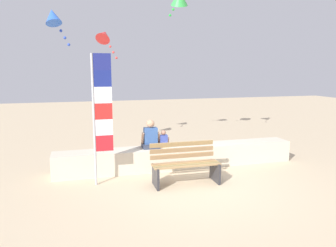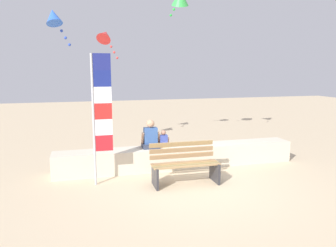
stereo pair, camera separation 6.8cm
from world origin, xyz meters
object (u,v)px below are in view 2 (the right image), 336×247
(person_child, at_px, (163,140))
(flag_banner, at_px, (100,110))
(person_adult, at_px, (151,137))
(kite_red, at_px, (105,36))
(park_bench, at_px, (185,165))
(kite_blue, at_px, (54,17))

(person_child, distance_m, flag_banner, 1.99)
(person_adult, relative_size, kite_red, 0.68)
(park_bench, height_order, kite_red, kite_red)
(flag_banner, xyz_separation_m, kite_blue, (-0.97, 2.53, 2.23))
(park_bench, height_order, flag_banner, flag_banner)
(person_adult, relative_size, kite_blue, 0.69)
(park_bench, xyz_separation_m, kite_blue, (-2.74, 2.94, 3.46))
(park_bench, relative_size, person_adult, 2.10)
(person_adult, bearing_deg, kite_blue, 141.59)
(kite_red, xyz_separation_m, kite_blue, (-1.46, -1.47, 0.30))
(park_bench, relative_size, kite_blue, 1.45)
(person_adult, relative_size, person_child, 1.65)
(person_child, bearing_deg, kite_blue, 145.41)
(person_child, height_order, kite_red, kite_red)
(flag_banner, xyz_separation_m, kite_red, (0.49, 3.99, 1.93))
(park_bench, xyz_separation_m, person_adult, (-0.51, 1.18, 0.42))
(park_bench, bearing_deg, kite_blue, 132.92)
(person_child, height_order, flag_banner, flag_banner)
(person_adult, height_order, flag_banner, flag_banner)
(flag_banner, bearing_deg, person_child, 25.39)
(park_bench, bearing_deg, kite_red, 106.13)
(person_child, xyz_separation_m, kite_blue, (-2.56, 1.77, 3.15))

